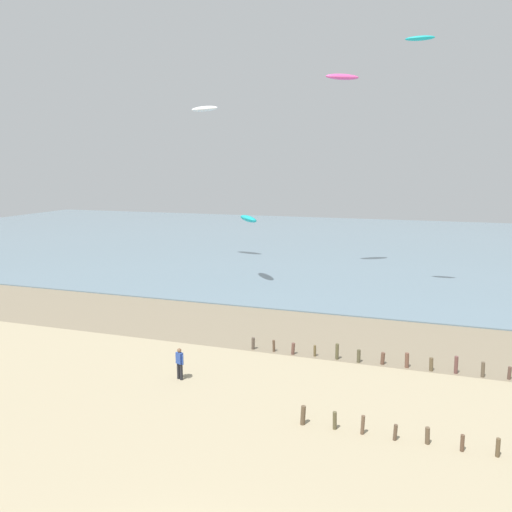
{
  "coord_description": "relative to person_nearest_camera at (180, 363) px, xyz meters",
  "views": [
    {
      "loc": [
        5.22,
        -9.48,
        11.02
      ],
      "look_at": [
        -1.46,
        11.6,
        6.94
      ],
      "focal_mm": 33.99,
      "sensor_mm": 36.0,
      "label": 1
    }
  ],
  "objects": [
    {
      "name": "sea",
      "position": [
        5.82,
        48.67,
        -0.87
      ],
      "size": [
        160.0,
        70.0,
        0.1
      ],
      "primitive_type": "cube",
      "color": "slate",
      "rests_on": "ground"
    },
    {
      "name": "kite_aloft_3",
      "position": [
        -3.48,
        21.84,
        5.26
      ],
      "size": [
        3.15,
        3.64,
        0.87
      ],
      "primitive_type": "ellipsoid",
      "rotation": [
        -0.29,
        0.0,
        5.35
      ],
      "color": "#19B2B7"
    },
    {
      "name": "kite_aloft_1",
      "position": [
        3.86,
        29.98,
        19.05
      ],
      "size": [
        3.69,
        2.87,
        0.9
      ],
      "primitive_type": "ellipsoid",
      "rotation": [
        -0.33,
        0.0,
        3.67
      ],
      "color": "#E54C99"
    },
    {
      "name": "kite_aloft_2",
      "position": [
        11.11,
        21.16,
        20.11
      ],
      "size": [
        2.27,
        0.77,
        0.42
      ],
      "primitive_type": "ellipsoid",
      "rotation": [
        0.08,
        0.0,
        0.01
      ],
      "color": "#19B2B7"
    },
    {
      "name": "person_nearest_camera",
      "position": [
        0.0,
        0.0,
        0.0
      ],
      "size": [
        0.54,
        0.34,
        1.71
      ],
      "color": "#232328",
      "rests_on": "ground"
    },
    {
      "name": "kite_aloft_5",
      "position": [
        -11.28,
        29.9,
        16.45
      ],
      "size": [
        3.78,
        2.1,
        0.82
      ],
      "primitive_type": "ellipsoid",
      "rotation": [
        0.23,
        0.0,
        6.03
      ],
      "color": "white"
    },
    {
      "name": "groyne_mid",
      "position": [
        13.77,
        -2.53,
        -0.55
      ],
      "size": [
        14.19,
        0.31,
        0.85
      ],
      "color": "brown",
      "rests_on": "ground"
    },
    {
      "name": "groyne_far",
      "position": [
        10.34,
        5.19,
        -0.52
      ],
      "size": [
        15.63,
        0.37,
        0.98
      ],
      "color": "brown",
      "rests_on": "ground"
    },
    {
      "name": "wet_sand_strip",
      "position": [
        5.82,
        9.27,
        -0.91
      ],
      "size": [
        120.0,
        8.78,
        0.01
      ],
      "primitive_type": "cube",
      "color": "#84755B",
      "rests_on": "ground"
    }
  ]
}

